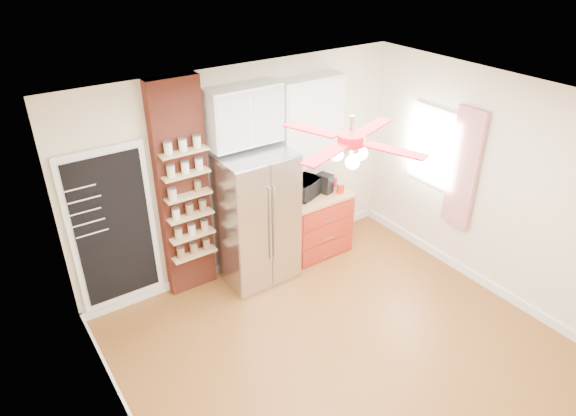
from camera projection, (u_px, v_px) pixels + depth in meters
floor at (338, 345)px, 5.68m from camera, size 4.50×4.50×0.00m
ceiling at (353, 110)px, 4.37m from camera, size 4.50×4.50×0.00m
wall_back at (243, 172)px, 6.47m from camera, size 4.50×0.02×2.70m
wall_front at (528, 372)px, 3.58m from camera, size 4.50×0.02×2.70m
wall_left at (117, 333)px, 3.92m from camera, size 0.02×4.00×2.70m
wall_right at (490, 186)px, 6.13m from camera, size 0.02×4.00×2.70m
chalkboard at (113, 229)px, 5.73m from camera, size 0.95×0.05×1.95m
brick_pillar at (183, 191)px, 6.00m from camera, size 0.60×0.16×2.70m
fridge at (256, 218)px, 6.41m from camera, size 0.90×0.70×1.75m
upper_glass_cabinet at (244, 115)px, 5.93m from camera, size 0.90×0.35×0.70m
red_cabinet at (315, 223)px, 7.13m from camera, size 0.94×0.64×0.90m
upper_shelf_unit at (309, 122)px, 6.56m from camera, size 0.90×0.30×1.15m
window at (433, 147)px, 6.67m from camera, size 0.04×0.75×1.05m
curtain at (464, 169)px, 6.30m from camera, size 0.06×0.40×1.55m
ceiling_fan at (351, 140)px, 4.50m from camera, size 1.40×1.40×0.44m
toaster_oven at (305, 188)px, 6.80m from camera, size 0.52×0.44×0.24m
coffee_maker at (325, 183)px, 6.90m from camera, size 0.20×0.23×0.26m
canister_left at (340, 188)px, 6.92m from camera, size 0.13×0.13×0.13m
canister_right at (334, 181)px, 7.11m from camera, size 0.12×0.12×0.13m
pantry_jar_oats at (172, 195)px, 5.73m from camera, size 0.10×0.10×0.13m
pantry_jar_beans at (198, 186)px, 5.93m from camera, size 0.09×0.09×0.12m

